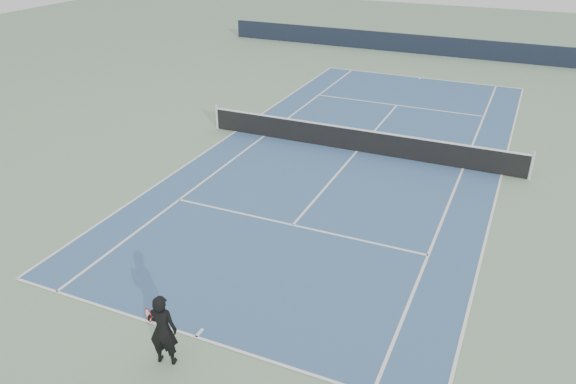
% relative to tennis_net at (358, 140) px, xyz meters
% --- Properties ---
extents(ground, '(80.00, 80.00, 0.00)m').
position_rel_tennis_net_xyz_m(ground, '(0.00, 0.00, -0.50)').
color(ground, gray).
extents(court_surface, '(10.97, 23.77, 0.01)m').
position_rel_tennis_net_xyz_m(court_surface, '(0.00, 0.00, -0.50)').
color(court_surface, '#375983').
rests_on(court_surface, ground).
extents(tennis_net, '(12.90, 0.10, 1.07)m').
position_rel_tennis_net_xyz_m(tennis_net, '(0.00, 0.00, 0.00)').
color(tennis_net, silver).
rests_on(tennis_net, ground).
extents(windscreen_far, '(30.00, 0.25, 1.20)m').
position_rel_tennis_net_xyz_m(windscreen_far, '(0.00, 17.88, 0.10)').
color(windscreen_far, black).
rests_on(windscreen_far, ground).
extents(tennis_player, '(0.82, 0.60, 1.71)m').
position_rel_tennis_net_xyz_m(tennis_player, '(-0.17, -12.76, 0.35)').
color(tennis_player, black).
rests_on(tennis_player, ground).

